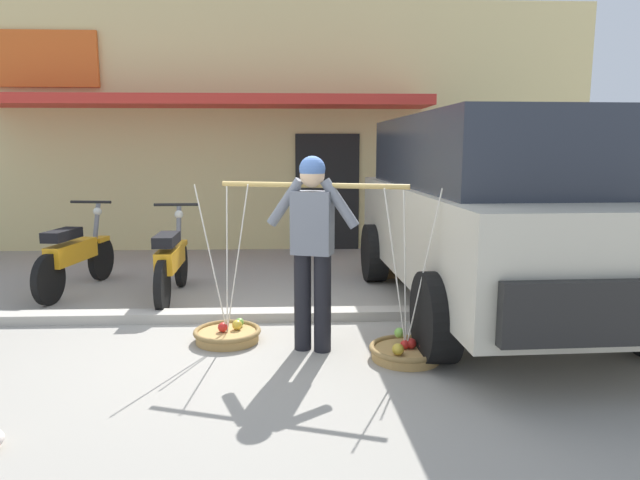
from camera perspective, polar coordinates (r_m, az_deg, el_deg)
name	(u,v)px	position (r m, az deg, el deg)	size (l,w,h in m)	color
ground_plane	(246,343)	(5.29, -7.43, -10.24)	(90.00, 90.00, 0.00)	gray
sidewalk_curb	(252,315)	(5.94, -6.86, -7.53)	(20.00, 0.24, 0.10)	#AEA89C
fruit_vendor	(312,241)	(4.83, -0.77, -0.06)	(1.57, 0.55, 1.70)	black
fruit_basket_left_side	(228,333)	(5.33, -9.31, -9.27)	(0.62, 0.62, 1.45)	#B2894C
fruit_basket_right_side	(406,350)	(4.90, 8.68, -10.93)	(0.62, 0.62, 1.45)	#B2894C
motorcycle_nearest_shop	(75,256)	(7.56, -23.51, -1.47)	(0.54, 1.81, 1.09)	black
motorcycle_second_in_row	(172,261)	(6.81, -14.75, -2.09)	(0.54, 1.82, 1.09)	black
parked_truck	(486,207)	(6.35, 16.37, 3.21)	(2.29, 4.87, 2.10)	beige
storefront_building	(229,132)	(12.38, -9.13, 10.74)	(13.00, 6.00, 4.20)	#DBC684
wooden_crate	(389,265)	(7.90, 6.98, -2.48)	(0.44, 0.36, 0.32)	olive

